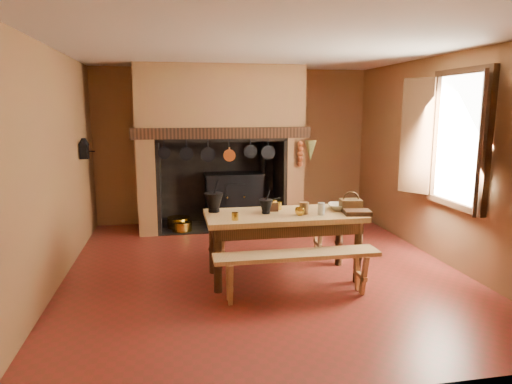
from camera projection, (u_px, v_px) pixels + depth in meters
floor at (263, 269)px, 6.02m from camera, size 5.50×5.50×0.00m
ceiling at (263, 48)px, 5.51m from camera, size 5.50×5.50×0.00m
back_wall at (234, 146)px, 8.42m from camera, size 5.00×0.02×2.80m
wall_left at (53, 168)px, 5.32m from camera, size 0.02×5.50×2.80m
wall_right at (443, 160)px, 6.21m from camera, size 0.02×5.50×2.80m
wall_front at (342, 210)px, 3.10m from camera, size 5.00×0.02×2.80m
chimney_breast at (220, 125)px, 7.87m from camera, size 2.95×0.96×2.80m
iron_range at (234, 198)px, 8.29m from camera, size 1.12×0.55×1.60m
hearth_pans at (179, 224)px, 7.96m from camera, size 0.51×0.62×0.20m
hanging_pans at (221, 153)px, 7.46m from camera, size 1.92×0.29×0.27m
onion_string at (300, 154)px, 7.69m from camera, size 0.12×0.10×0.46m
herb_bunch at (310, 151)px, 7.71m from camera, size 0.20×0.20×0.35m
window at (452, 139)px, 5.74m from camera, size 0.39×1.75×1.76m
wall_coffee_mill at (84, 147)px, 6.81m from camera, size 0.23×0.16×0.31m
work_table at (284, 223)px, 5.59m from camera, size 1.91×0.85×0.83m
bench_front at (297, 264)px, 5.04m from camera, size 1.85×0.32×0.52m
bench_back at (271, 234)px, 6.36m from camera, size 1.69×0.30×0.47m
mortar_large at (214, 201)px, 5.61m from camera, size 0.24×0.24×0.40m
mortar_small at (266, 206)px, 5.53m from camera, size 0.17×0.17×0.29m
coffee_grinder at (273, 206)px, 5.68m from camera, size 0.15×0.11×0.17m
brass_mug_a at (235, 216)px, 5.21m from camera, size 0.08×0.08×0.09m
brass_mug_b at (278, 205)px, 5.77m from camera, size 0.10×0.10×0.10m
mixing_bowl at (340, 207)px, 5.75m from camera, size 0.39×0.39×0.07m
stoneware_crock at (304, 208)px, 5.52m from camera, size 0.14×0.14×0.14m
glass_jar at (321, 209)px, 5.47m from camera, size 0.09×0.09×0.15m
wicker_basket at (351, 204)px, 5.68m from camera, size 0.28×0.21×0.25m
wooden_tray at (357, 212)px, 5.49m from camera, size 0.34×0.27×0.05m
brass_cup at (300, 212)px, 5.44m from camera, size 0.14×0.14×0.09m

